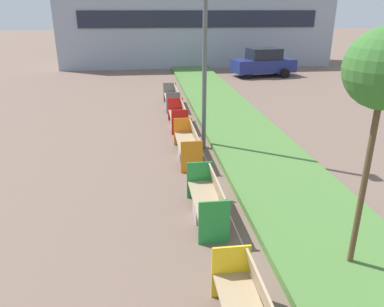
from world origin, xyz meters
The scene contains 8 objects.
planter_grass_strip centered at (3.20, 12.00, 0.09)m, with size 2.80×120.00×0.18m.
building_backdrop centered at (4.00, 34.63, 3.29)m, with size 21.19×5.38×6.59m.
bench_green_frame centered at (0.94, 10.01, 0.36)m, with size 0.65×2.00×0.94m.
bench_orange_frame centered at (0.94, 13.69, 0.38)m, with size 0.65×2.39×0.94m.
bench_red_frame centered at (0.94, 16.94, 0.36)m, with size 0.65×1.99×0.94m.
bench_grey_frame centered at (0.94, 20.14, 0.37)m, with size 0.65×2.32×0.94m.
street_lamp_post centered at (1.55, 14.48, 4.16)m, with size 0.24×0.44×7.55m.
parked_car_distant centered at (7.79, 27.99, 0.91)m, with size 4.42×2.37×1.86m.
Camera 1 is at (-0.32, 2.83, 4.37)m, focal length 35.00 mm.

